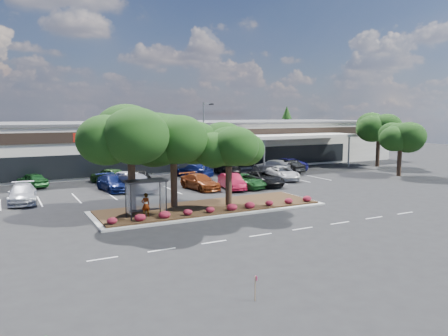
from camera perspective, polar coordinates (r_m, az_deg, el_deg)
name	(u,v)px	position (r m, az deg, el deg)	size (l,w,h in m)	color
ground	(259,217)	(31.74, 4.60, -6.41)	(160.00, 160.00, 0.00)	black
retail_store	(130,144)	(62.37, -12.19, 3.05)	(80.40, 25.20, 6.25)	white
landscape_island	(210,208)	(34.18, -1.85, -5.20)	(18.00, 6.00, 0.26)	#A2A29D
lane_markings	(198,194)	(40.68, -3.43, -3.38)	(33.12, 20.06, 0.01)	silver
shrub_row	(222,208)	(32.26, -0.22, -5.24)	(17.00, 0.80, 0.50)	maroon
bus_shelter	(145,188)	(30.82, -10.26, -2.54)	(2.75, 1.55, 2.59)	black
island_tree_west	(131,159)	(31.90, -12.03, 1.19)	(7.20, 7.20, 7.89)	black
island_tree_mid	(174,159)	(33.68, -6.60, 1.12)	(6.60, 6.60, 7.32)	black
island_tree_east	(229,164)	(34.03, 0.62, 0.54)	(5.80, 5.80, 6.50)	black
tree_east_near	(400,149)	(55.91, 21.99, 2.34)	(5.60, 5.60, 6.51)	black
tree_east_far	(378,139)	(64.90, 19.51, 3.54)	(6.40, 6.40, 7.62)	black
conifer_north_east	(287,129)	(86.43, 8.17, 5.13)	(3.96, 3.96, 9.00)	black
person_waiting	(146,205)	(30.93, -10.19, -4.76)	(0.62, 0.40, 1.69)	#594C47
light_pole	(205,146)	(48.69, -2.53, 2.87)	(1.38, 0.88, 8.67)	#A2A29D
survey_stake	(256,285)	(17.97, 4.14, -14.99)	(0.07, 0.14, 1.02)	#95724E
car_0	(22,194)	(40.16, -24.85, -3.07)	(2.16, 5.32, 1.54)	#B4B7C1
car_1	(113,183)	(43.47, -14.25, -1.91)	(2.11, 5.18, 1.50)	#0E1954
car_2	(136,184)	(42.16, -11.46, -2.01)	(1.75, 5.00, 1.65)	slate
car_3	(200,182)	(42.92, -3.16, -1.82)	(2.10, 5.17, 1.50)	maroon
car_4	(245,181)	(43.74, 2.70, -1.72)	(2.30, 5.00, 1.39)	#1B501E
car_5	(232,182)	(42.88, 1.01, -1.80)	(1.61, 4.62, 1.52)	maroon
car_6	(263,178)	(45.31, 5.06, -1.34)	(2.54, 5.50, 1.53)	black
car_7	(283,173)	(49.61, 7.70, -0.66)	(2.49, 5.39, 1.50)	silver
car_9	(32,180)	(48.17, -23.78, -1.44)	(1.76, 4.38, 1.49)	#1C5722
car_10	(109,175)	(48.14, -14.75, -0.95)	(2.00, 4.97, 1.69)	#23491D
car_11	(124,178)	(45.74, -12.96, -1.32)	(1.99, 4.96, 1.69)	silver
car_12	(140,176)	(47.81, -10.97, -1.09)	(1.93, 4.75, 1.38)	black
car_13	(194,171)	(51.16, -3.98, -0.34)	(2.19, 5.40, 1.57)	#0C1752
car_14	(227,169)	(53.43, 0.43, -0.10)	(1.95, 4.78, 1.39)	black
car_15	(273,166)	(55.12, 6.39, 0.23)	(2.34, 5.74, 1.67)	#B3B3B3
car_16	(287,167)	(55.17, 8.21, 0.17)	(1.69, 4.85, 1.60)	black
car_17	(285,164)	(57.32, 8.00, 0.48)	(2.82, 6.13, 1.70)	navy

